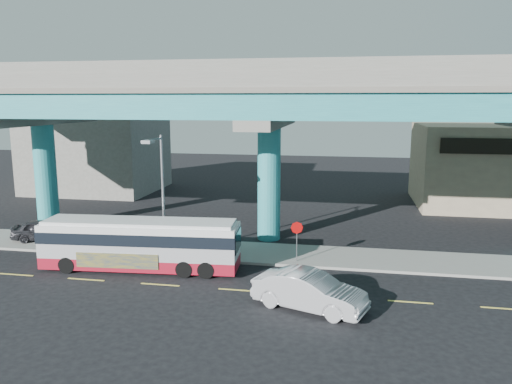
% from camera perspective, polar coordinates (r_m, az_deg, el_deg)
% --- Properties ---
extents(ground, '(120.00, 120.00, 0.00)m').
position_cam_1_polar(ground, '(24.84, -1.85, -10.90)').
color(ground, black).
rests_on(ground, ground).
extents(sidewalk, '(70.00, 4.00, 0.15)m').
position_cam_1_polar(sidewalk, '(29.91, 0.41, -7.00)').
color(sidewalk, gray).
rests_on(sidewalk, ground).
extents(lane_markings, '(58.00, 0.12, 0.01)m').
position_cam_1_polar(lane_markings, '(24.56, -2.00, -11.14)').
color(lane_markings, '#D8C64C').
rests_on(lane_markings, ground).
extents(viaduct, '(52.00, 12.40, 11.70)m').
position_cam_1_polar(viaduct, '(32.09, 1.58, 10.61)').
color(viaduct, '#217780').
rests_on(viaduct, ground).
extents(building_beige, '(14.00, 10.23, 7.00)m').
position_cam_1_polar(building_beige, '(47.72, 26.26, 2.70)').
color(building_beige, tan).
rests_on(building_beige, ground).
extents(building_concrete, '(12.00, 10.00, 9.00)m').
position_cam_1_polar(building_concrete, '(53.06, -17.73, 5.03)').
color(building_concrete, gray).
rests_on(building_concrete, ground).
extents(transit_bus, '(10.81, 3.09, 2.74)m').
position_cam_1_polar(transit_bus, '(27.67, -13.07, -5.65)').
color(transit_bus, maroon).
rests_on(transit_bus, ground).
extents(sedan, '(4.92, 6.13, 1.65)m').
position_cam_1_polar(sedan, '(22.33, 6.12, -11.19)').
color(sedan, '#A9A9AE').
rests_on(sedan, ground).
extents(parked_car, '(3.94, 4.91, 1.35)m').
position_cam_1_polar(parked_car, '(35.01, -23.01, -3.98)').
color(parked_car, '#2B2B2F').
rests_on(parked_car, sidewalk).
extents(street_lamp, '(0.50, 2.32, 6.99)m').
position_cam_1_polar(street_lamp, '(28.36, -11.03, 1.53)').
color(street_lamp, gray).
rests_on(street_lamp, sidewalk).
extents(stop_sign, '(0.67, 0.19, 2.27)m').
position_cam_1_polar(stop_sign, '(27.87, 4.69, -4.73)').
color(stop_sign, gray).
rests_on(stop_sign, sidewalk).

